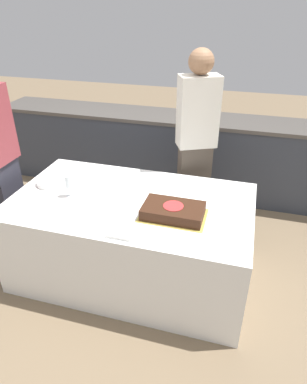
% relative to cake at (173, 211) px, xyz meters
% --- Properties ---
extents(ground_plane, '(14.00, 14.00, 0.00)m').
position_rel_cake_xyz_m(ground_plane, '(-0.37, 0.13, -0.77)').
color(ground_plane, '#7A664C').
extents(back_counter, '(4.40, 0.58, 0.92)m').
position_rel_cake_xyz_m(back_counter, '(-0.37, 1.74, -0.31)').
color(back_counter, '#333842').
rests_on(back_counter, ground_plane).
extents(dining_table, '(1.88, 1.09, 0.73)m').
position_rel_cake_xyz_m(dining_table, '(-0.37, 0.13, -0.40)').
color(dining_table, white).
rests_on(dining_table, ground_plane).
extents(cake, '(0.48, 0.31, 0.09)m').
position_rel_cake_xyz_m(cake, '(0.00, 0.00, 0.00)').
color(cake, gold).
rests_on(cake, dining_table).
extents(plate_stack, '(0.23, 0.23, 0.04)m').
position_rel_cake_xyz_m(plate_stack, '(-1.11, 0.19, -0.02)').
color(plate_stack, white).
rests_on(plate_stack, dining_table).
extents(wine_glass, '(0.06, 0.06, 0.18)m').
position_rel_cake_xyz_m(wine_glass, '(-0.85, 0.05, 0.08)').
color(wine_glass, white).
rests_on(wine_glass, dining_table).
extents(side_plate_near_cake, '(0.19, 0.19, 0.00)m').
position_rel_cake_xyz_m(side_plate_near_cake, '(0.08, 0.27, -0.04)').
color(side_plate_near_cake, white).
rests_on(side_plate_near_cake, dining_table).
extents(utensil_pile, '(0.16, 0.10, 0.02)m').
position_rel_cake_xyz_m(utensil_pile, '(-0.29, -0.33, -0.03)').
color(utensil_pile, white).
rests_on(utensil_pile, dining_table).
extents(person_cutting_cake, '(0.39, 0.33, 1.76)m').
position_rel_cake_xyz_m(person_cutting_cake, '(-0.00, 0.89, 0.16)').
color(person_cutting_cake, '#4C4238').
rests_on(person_cutting_cake, ground_plane).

